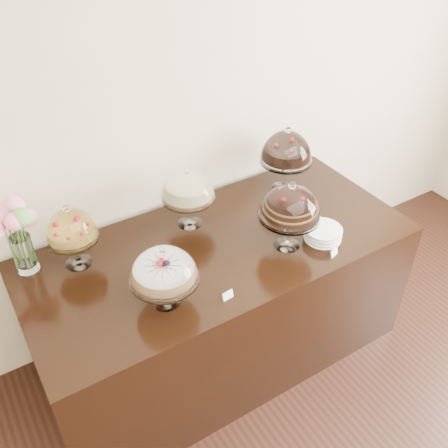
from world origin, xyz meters
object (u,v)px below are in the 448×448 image
display_counter (220,301)px  flower_vase (15,230)px  cake_stand_sugar_sponge (164,269)px  cake_stand_fruit_tart (71,228)px  cake_stand_cheesecake (188,189)px  plate_stack (323,234)px  cake_stand_dark_choco (287,149)px  cake_stand_choco_layer (291,205)px

display_counter → flower_vase: (-0.97, 0.36, 0.72)m
cake_stand_sugar_sponge → cake_stand_fruit_tart: (-0.28, 0.50, 0.03)m
cake_stand_cheesecake → flower_vase: 0.93m
display_counter → plate_stack: bearing=-26.5°
cake_stand_cheesecake → cake_stand_dark_choco: size_ratio=0.87×
display_counter → plate_stack: size_ratio=10.72×
cake_stand_dark_choco → plate_stack: 0.62m
cake_stand_dark_choco → cake_stand_fruit_tart: 1.39m
cake_stand_sugar_sponge → flower_vase: (-0.52, 0.59, 0.06)m
cake_stand_sugar_sponge → plate_stack: cake_stand_sugar_sponge is taller
cake_stand_choco_layer → cake_stand_dark_choco: size_ratio=0.96×
cake_stand_sugar_sponge → cake_stand_choco_layer: size_ratio=0.83×
cake_stand_fruit_tart → plate_stack: cake_stand_fruit_tart is taller
cake_stand_fruit_tart → cake_stand_cheesecake: bearing=-0.3°
cake_stand_choco_layer → cake_stand_fruit_tart: size_ratio=1.09×
cake_stand_cheesecake → plate_stack: 0.81m
cake_stand_sugar_sponge → plate_stack: (0.97, -0.03, -0.18)m
display_counter → cake_stand_cheesecake: cake_stand_cheesecake is taller
display_counter → flower_vase: size_ratio=5.23×
display_counter → plate_stack: plate_stack is taller
cake_stand_dark_choco → cake_stand_choco_layer: bearing=-125.4°
cake_stand_sugar_sponge → cake_stand_cheesecake: bearing=51.2°
cake_stand_fruit_tart → flower_vase: size_ratio=0.91×
cake_stand_choco_layer → flower_vase: flower_vase is taller
display_counter → cake_stand_cheesecake: size_ratio=5.87×
cake_stand_choco_layer → plate_stack: 0.32m
cake_stand_sugar_sponge → plate_stack: 0.99m
cake_stand_dark_choco → plate_stack: (-0.14, -0.55, -0.24)m
cake_stand_cheesecake → cake_stand_fruit_tart: (-0.68, 0.00, -0.01)m
cake_stand_sugar_sponge → cake_stand_choco_layer: bearing=2.5°
plate_stack → display_counter: bearing=153.5°
plate_stack → cake_stand_sugar_sponge: bearing=178.2°
cake_stand_sugar_sponge → cake_stand_cheesecake: cake_stand_cheesecake is taller
display_counter → flower_vase: bearing=159.8°
display_counter → cake_stand_dark_choco: 1.03m
cake_stand_sugar_sponge → cake_stand_fruit_tart: bearing=118.8°
plate_stack → cake_stand_fruit_tart: bearing=156.9°
flower_vase → cake_stand_sugar_sponge: bearing=-48.2°
cake_stand_cheesecake → cake_stand_fruit_tart: bearing=179.7°
cake_stand_cheesecake → flower_vase: flower_vase is taller
cake_stand_sugar_sponge → cake_stand_fruit_tart: 0.57m
cake_stand_choco_layer → cake_stand_cheesecake: size_ratio=1.11×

